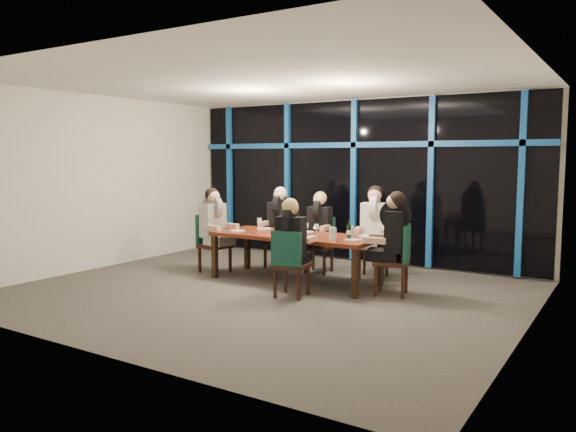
# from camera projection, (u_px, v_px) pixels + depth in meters

# --- Properties ---
(room) EXTENTS (7.04, 7.00, 3.02)m
(room) POSITION_uv_depth(u_px,v_px,m) (265.00, 151.00, 7.87)
(room) COLOR #514C47
(room) RESTS_ON ground
(window_wall) EXTENTS (6.86, 0.43, 2.94)m
(window_wall) POSITION_uv_depth(u_px,v_px,m) (355.00, 178.00, 10.38)
(window_wall) COLOR black
(window_wall) RESTS_ON ground
(dining_table) EXTENTS (2.60, 1.00, 0.75)m
(dining_table) POSITION_uv_depth(u_px,v_px,m) (295.00, 238.00, 8.68)
(dining_table) COLOR maroon
(dining_table) RESTS_ON ground
(chair_far_left) EXTENTS (0.50, 0.50, 0.97)m
(chair_far_left) POSITION_uv_depth(u_px,v_px,m) (281.00, 237.00, 9.90)
(chair_far_left) COLOR black
(chair_far_left) RESTS_ON ground
(chair_far_mid) EXTENTS (0.48, 0.48, 0.93)m
(chair_far_mid) POSITION_uv_depth(u_px,v_px,m) (321.00, 241.00, 9.48)
(chair_far_mid) COLOR black
(chair_far_mid) RESTS_ON ground
(chair_far_right) EXTENTS (0.56, 0.56, 1.01)m
(chair_far_right) POSITION_uv_depth(u_px,v_px,m) (375.00, 242.00, 9.06)
(chair_far_right) COLOR black
(chair_far_right) RESTS_ON ground
(chair_end_left) EXTENTS (0.52, 0.52, 0.97)m
(chair_end_left) POSITION_uv_depth(u_px,v_px,m) (211.00, 240.00, 9.47)
(chair_end_left) COLOR black
(chair_end_left) RESTS_ON ground
(chair_end_right) EXTENTS (0.56, 0.56, 1.00)m
(chair_end_right) POSITION_uv_depth(u_px,v_px,m) (398.00, 256.00, 7.84)
(chair_end_right) COLOR black
(chair_end_right) RESTS_ON ground
(chair_near_mid) EXTENTS (0.49, 0.49, 0.94)m
(chair_near_mid) POSITION_uv_depth(u_px,v_px,m) (289.00, 260.00, 7.69)
(chair_near_mid) COLOR black
(chair_near_mid) RESTS_ON ground
(diner_far_left) EXTENTS (0.51, 0.63, 0.94)m
(diner_far_left) POSITION_uv_depth(u_px,v_px,m) (279.00, 215.00, 9.79)
(diner_far_left) COLOR black
(diner_far_left) RESTS_ON ground
(diner_far_mid) EXTENTS (0.49, 0.60, 0.90)m
(diner_far_mid) POSITION_uv_depth(u_px,v_px,m) (319.00, 220.00, 9.37)
(diner_far_mid) COLOR black
(diner_far_mid) RESTS_ON ground
(diner_far_right) EXTENTS (0.56, 0.67, 0.98)m
(diner_far_right) POSITION_uv_depth(u_px,v_px,m) (374.00, 218.00, 8.94)
(diner_far_right) COLOR white
(diner_far_right) RESTS_ON ground
(diner_end_left) EXTENTS (0.64, 0.53, 0.95)m
(diner_end_left) POSITION_uv_depth(u_px,v_px,m) (214.00, 218.00, 9.38)
(diner_end_left) COLOR black
(diner_end_left) RESTS_ON ground
(diner_end_right) EXTENTS (0.67, 0.56, 0.97)m
(diner_end_right) POSITION_uv_depth(u_px,v_px,m) (392.00, 228.00, 7.83)
(diner_end_right) COLOR black
(diner_end_right) RESTS_ON ground
(diner_near_mid) EXTENTS (0.50, 0.62, 0.92)m
(diner_near_mid) POSITION_uv_depth(u_px,v_px,m) (292.00, 233.00, 7.73)
(diner_near_mid) COLOR black
(diner_near_mid) RESTS_ON ground
(plate_far_left) EXTENTS (0.24, 0.24, 0.01)m
(plate_far_left) POSITION_uv_depth(u_px,v_px,m) (264.00, 228.00, 9.30)
(plate_far_left) COLOR white
(plate_far_left) RESTS_ON dining_table
(plate_far_mid) EXTENTS (0.24, 0.24, 0.01)m
(plate_far_mid) POSITION_uv_depth(u_px,v_px,m) (305.00, 232.00, 8.88)
(plate_far_mid) COLOR white
(plate_far_mid) RESTS_ON dining_table
(plate_far_right) EXTENTS (0.24, 0.24, 0.01)m
(plate_far_right) POSITION_uv_depth(u_px,v_px,m) (366.00, 236.00, 8.43)
(plate_far_right) COLOR white
(plate_far_right) RESTS_ON dining_table
(plate_end_left) EXTENTS (0.24, 0.24, 0.01)m
(plate_end_left) POSITION_uv_depth(u_px,v_px,m) (237.00, 231.00, 9.02)
(plate_end_left) COLOR white
(plate_end_left) RESTS_ON dining_table
(plate_end_right) EXTENTS (0.24, 0.24, 0.01)m
(plate_end_right) POSITION_uv_depth(u_px,v_px,m) (353.00, 240.00, 8.03)
(plate_end_right) COLOR white
(plate_end_right) RESTS_ON dining_table
(plate_near_mid) EXTENTS (0.24, 0.24, 0.01)m
(plate_near_mid) POSITION_uv_depth(u_px,v_px,m) (307.00, 238.00, 8.25)
(plate_near_mid) COLOR white
(plate_near_mid) RESTS_ON dining_table
(wine_bottle) EXTENTS (0.07, 0.07, 0.29)m
(wine_bottle) POSITION_uv_depth(u_px,v_px,m) (349.00, 232.00, 8.10)
(wine_bottle) COLOR black
(wine_bottle) RESTS_ON dining_table
(water_pitcher) EXTENTS (0.11, 0.10, 0.18)m
(water_pitcher) POSITION_uv_depth(u_px,v_px,m) (333.00, 234.00, 8.05)
(water_pitcher) COLOR silver
(water_pitcher) RESTS_ON dining_table
(tea_light) EXTENTS (0.05, 0.05, 0.03)m
(tea_light) POSITION_uv_depth(u_px,v_px,m) (277.00, 234.00, 8.59)
(tea_light) COLOR #FFAA4C
(tea_light) RESTS_ON dining_table
(wine_glass_a) EXTENTS (0.07, 0.07, 0.17)m
(wine_glass_a) POSITION_uv_depth(u_px,v_px,m) (281.00, 225.00, 8.76)
(wine_glass_a) COLOR silver
(wine_glass_a) RESTS_ON dining_table
(wine_glass_b) EXTENTS (0.07, 0.07, 0.18)m
(wine_glass_b) POSITION_uv_depth(u_px,v_px,m) (306.00, 226.00, 8.67)
(wine_glass_b) COLOR silver
(wine_glass_b) RESTS_ON dining_table
(wine_glass_c) EXTENTS (0.07, 0.07, 0.18)m
(wine_glass_c) POSITION_uv_depth(u_px,v_px,m) (317.00, 228.00, 8.42)
(wine_glass_c) COLOR silver
(wine_glass_c) RESTS_ON dining_table
(wine_glass_d) EXTENTS (0.08, 0.08, 0.20)m
(wine_glass_d) POSITION_uv_depth(u_px,v_px,m) (259.00, 221.00, 9.14)
(wine_glass_d) COLOR silver
(wine_glass_d) RESTS_ON dining_table
(wine_glass_e) EXTENTS (0.07, 0.07, 0.18)m
(wine_glass_e) POSITION_uv_depth(u_px,v_px,m) (352.00, 229.00, 8.29)
(wine_glass_e) COLOR silver
(wine_glass_e) RESTS_ON dining_table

